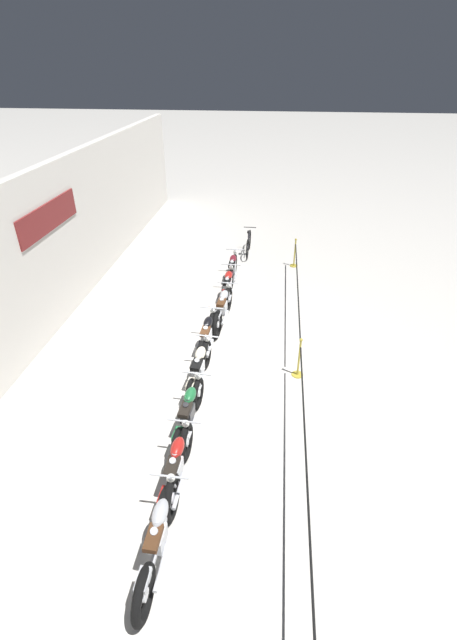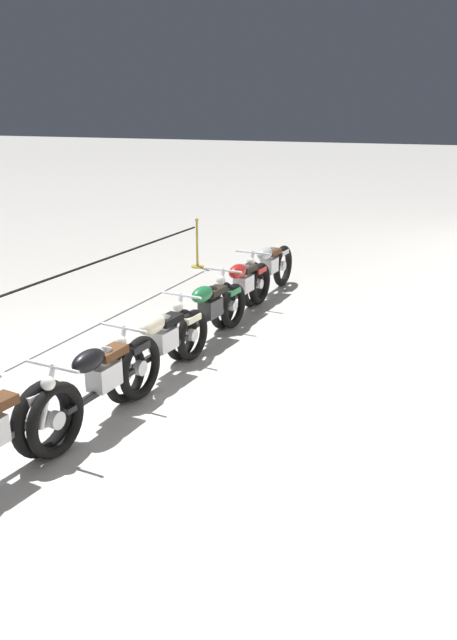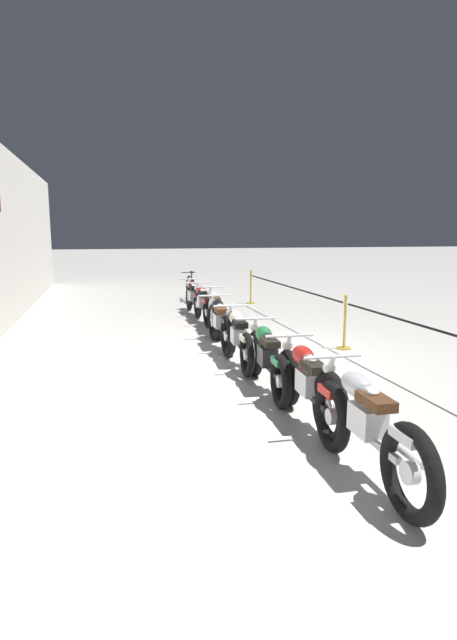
# 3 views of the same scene
# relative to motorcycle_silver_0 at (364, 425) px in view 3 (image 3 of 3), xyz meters

# --- Properties ---
(ground_plane) EXTENTS (120.00, 120.00, 0.00)m
(ground_plane) POSITION_rel_motorcycle_silver_0_xyz_m (4.70, -0.58, -0.48)
(ground_plane) COLOR silver
(motorcycle_silver_0) EXTENTS (2.26, 0.62, 0.97)m
(motorcycle_silver_0) POSITION_rel_motorcycle_silver_0_xyz_m (0.00, 0.00, 0.00)
(motorcycle_silver_0) COLOR black
(motorcycle_silver_0) RESTS_ON ground
(motorcycle_red_1) EXTENTS (2.13, 0.62, 0.94)m
(motorcycle_red_1) POSITION_rel_motorcycle_silver_0_xyz_m (1.25, 0.02, -0.02)
(motorcycle_red_1) COLOR black
(motorcycle_red_1) RESTS_ON ground
(motorcycle_green_2) EXTENTS (2.18, 0.62, 0.93)m
(motorcycle_green_2) POSITION_rel_motorcycle_silver_0_xyz_m (2.60, 0.07, -0.02)
(motorcycle_green_2) COLOR black
(motorcycle_green_2) RESTS_ON ground
(motorcycle_cream_3) EXTENTS (2.16, 0.62, 0.93)m
(motorcycle_cream_3) POSITION_rel_motorcycle_silver_0_xyz_m (4.02, 0.11, -0.02)
(motorcycle_cream_3) COLOR black
(motorcycle_cream_3) RESTS_ON ground
(motorcycle_black_4) EXTENTS (2.19, 0.62, 0.96)m
(motorcycle_black_4) POSITION_rel_motorcycle_silver_0_xyz_m (5.32, 0.14, 0.00)
(motorcycle_black_4) COLOR black
(motorcycle_black_4) RESTS_ON ground
(motorcycle_silver_5) EXTENTS (2.20, 0.62, 0.97)m
(motorcycle_silver_5) POSITION_rel_motorcycle_silver_0_xyz_m (6.78, -0.08, -0.00)
(motorcycle_silver_5) COLOR black
(motorcycle_silver_5) RESTS_ON ground
(motorcycle_red_6) EXTENTS (2.17, 0.62, 0.93)m
(motorcycle_red_6) POSITION_rel_motorcycle_silver_0_xyz_m (8.14, -0.06, -0.01)
(motorcycle_red_6) COLOR black
(motorcycle_red_6) RESTS_ON ground
(motorcycle_maroon_7) EXTENTS (2.10, 0.62, 0.92)m
(motorcycle_maroon_7) POSITION_rel_motorcycle_silver_0_xyz_m (9.44, -0.06, -0.02)
(motorcycle_maroon_7) COLOR black
(motorcycle_maroon_7) RESTS_ON ground
(bicycle) EXTENTS (1.78, 0.48, 0.98)m
(bicycle) POSITION_rel_motorcycle_silver_0_xyz_m (11.96, -0.41, -0.08)
(bicycle) COLOR black
(bicycle) RESTS_ON ground
(stanchion_far_left) EXTENTS (12.41, 0.28, 1.05)m
(stanchion_far_left) POSITION_rel_motorcycle_silver_0_xyz_m (3.30, -2.15, 0.28)
(stanchion_far_left) COLOR gold
(stanchion_far_left) RESTS_ON ground
(stanchion_mid_left) EXTENTS (0.28, 0.28, 1.05)m
(stanchion_mid_left) POSITION_rel_motorcycle_silver_0_xyz_m (4.64, -2.15, -0.12)
(stanchion_mid_left) COLOR gold
(stanchion_mid_left) RESTS_ON ground
(stanchion_mid_right) EXTENTS (0.28, 0.28, 1.05)m
(stanchion_mid_right) POSITION_rel_motorcycle_silver_0_xyz_m (10.98, -2.15, -0.12)
(stanchion_mid_right) COLOR gold
(stanchion_mid_right) RESTS_ON ground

